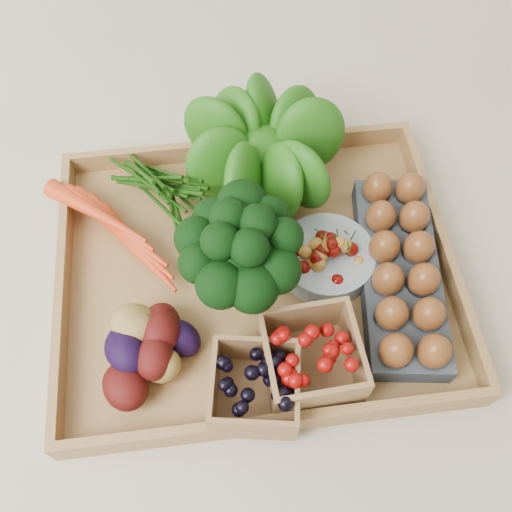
{
  "coord_description": "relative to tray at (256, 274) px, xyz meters",
  "views": [
    {
      "loc": [
        -0.05,
        -0.39,
        0.73
      ],
      "look_at": [
        0.0,
        0.0,
        0.06
      ],
      "focal_mm": 40.0,
      "sensor_mm": 36.0,
      "label": 1
    }
  ],
  "objects": [
    {
      "name": "ground",
      "position": [
        0.0,
        0.0,
        -0.01
      ],
      "size": [
        4.0,
        4.0,
        0.0
      ],
      "primitive_type": "plane",
      "color": "beige",
      "rests_on": "ground"
    },
    {
      "name": "tray",
      "position": [
        0.0,
        0.0,
        0.0
      ],
      "size": [
        0.55,
        0.45,
        0.01
      ],
      "primitive_type": "cube",
      "color": "#A57A45",
      "rests_on": "ground"
    },
    {
      "name": "carrots",
      "position": [
        -0.19,
        0.08,
        0.03
      ],
      "size": [
        0.19,
        0.14,
        0.05
      ],
      "primitive_type": null,
      "color": "red",
      "rests_on": "tray"
    },
    {
      "name": "lettuce",
      "position": [
        0.03,
        0.17,
        0.09
      ],
      "size": [
        0.16,
        0.16,
        0.16
      ],
      "primitive_type": "sphere",
      "color": "#1B4B0B",
      "rests_on": "tray"
    },
    {
      "name": "broccoli",
      "position": [
        -0.02,
        -0.03,
        0.07
      ],
      "size": [
        0.16,
        0.16,
        0.13
      ],
      "primitive_type": null,
      "color": "black",
      "rests_on": "tray"
    },
    {
      "name": "cherry_bowl",
      "position": [
        0.1,
        -0.0,
        0.03
      ],
      "size": [
        0.13,
        0.13,
        0.04
      ],
      "primitive_type": "cylinder",
      "color": "#8C9EA5",
      "rests_on": "tray"
    },
    {
      "name": "egg_carton",
      "position": [
        0.2,
        -0.04,
        0.03
      ],
      "size": [
        0.15,
        0.31,
        0.04
      ],
      "primitive_type": "cube",
      "rotation": [
        0.0,
        0.0,
        -0.14
      ],
      "color": "#3C444D",
      "rests_on": "tray"
    },
    {
      "name": "potatoes",
      "position": [
        -0.15,
        -0.11,
        0.05
      ],
      "size": [
        0.15,
        0.15,
        0.09
      ],
      "primitive_type": null,
      "color": "#3A0A09",
      "rests_on": "tray"
    },
    {
      "name": "punnet_blackberry",
      "position": [
        -0.02,
        -0.18,
        0.04
      ],
      "size": [
        0.12,
        0.12,
        0.07
      ],
      "primitive_type": "cube",
      "rotation": [
        0.0,
        0.0,
        -0.17
      ],
      "color": "black",
      "rests_on": "tray"
    },
    {
      "name": "punnet_raspberry",
      "position": [
        0.05,
        -0.15,
        0.05
      ],
      "size": [
        0.12,
        0.12,
        0.08
      ],
      "primitive_type": "cube",
      "rotation": [
        0.0,
        0.0,
        0.05
      ],
      "color": "#7A0705",
      "rests_on": "tray"
    }
  ]
}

